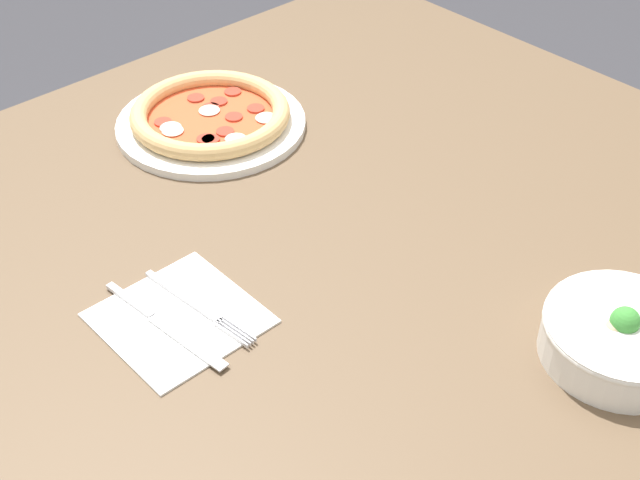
{
  "coord_description": "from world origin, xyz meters",
  "views": [
    {
      "loc": [
        0.67,
        0.67,
        1.47
      ],
      "look_at": [
        0.09,
        0.04,
        0.79
      ],
      "focal_mm": 50.0,
      "sensor_mm": 36.0,
      "label": 1
    }
  ],
  "objects_px": {
    "bowl": "(622,336)",
    "knife": "(159,321)",
    "pizza": "(211,118)",
    "fork": "(195,305)"
  },
  "relations": [
    {
      "from": "bowl",
      "to": "knife",
      "type": "distance_m",
      "value": 0.51
    },
    {
      "from": "pizza",
      "to": "knife",
      "type": "height_order",
      "value": "pizza"
    },
    {
      "from": "bowl",
      "to": "fork",
      "type": "bearing_deg",
      "value": -51.38
    },
    {
      "from": "bowl",
      "to": "knife",
      "type": "height_order",
      "value": "bowl"
    },
    {
      "from": "fork",
      "to": "knife",
      "type": "xyz_separation_m",
      "value": [
        0.05,
        -0.01,
        -0.0
      ]
    },
    {
      "from": "bowl",
      "to": "knife",
      "type": "relative_size",
      "value": 0.87
    },
    {
      "from": "pizza",
      "to": "fork",
      "type": "xyz_separation_m",
      "value": [
        0.25,
        0.3,
        -0.01
      ]
    },
    {
      "from": "pizza",
      "to": "knife",
      "type": "distance_m",
      "value": 0.42
    },
    {
      "from": "fork",
      "to": "knife",
      "type": "relative_size",
      "value": 0.92
    },
    {
      "from": "pizza",
      "to": "bowl",
      "type": "relative_size",
      "value": 1.64
    }
  ]
}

